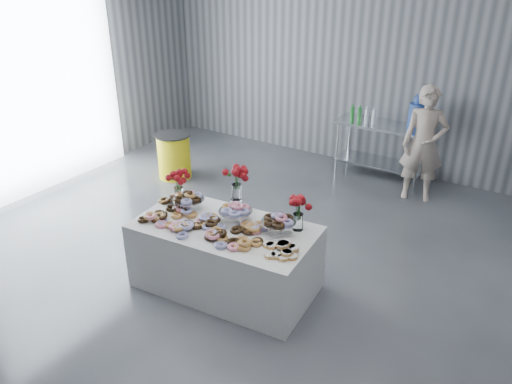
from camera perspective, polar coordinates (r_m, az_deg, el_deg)
ground at (r=5.37m, az=-4.85°, el=-12.62°), size 9.00×9.00×0.00m
room_walls at (r=4.50m, az=-8.47°, el=16.70°), size 8.04×9.04×4.02m
display_table at (r=5.41m, az=-3.53°, el=-7.41°), size 1.98×1.16×0.75m
prep_table at (r=8.22m, az=14.20°, el=5.68°), size 1.50×0.60×0.90m
donut_mounds at (r=5.16m, az=-3.98°, el=-3.74°), size 1.87×0.95×0.09m
cake_stand_left at (r=5.53m, az=-7.75°, el=-0.66°), size 0.36×0.36×0.17m
cake_stand_mid at (r=5.23m, az=-2.36°, el=-2.03°), size 0.36×0.36×0.17m
cake_stand_right at (r=5.03m, az=2.59°, el=-3.27°), size 0.36×0.36×0.17m
danish_pile at (r=4.77m, az=3.19°, el=-6.25°), size 0.48×0.48×0.11m
bouquet_left at (r=5.65m, az=-8.93°, el=1.58°), size 0.26×0.26×0.42m
bouquet_right at (r=5.02m, az=4.90°, el=-1.35°), size 0.26×0.26×0.42m
bouquet_center at (r=5.33m, az=-2.26°, el=1.36°), size 0.26×0.26×0.57m
water_jug at (r=7.93m, az=18.03°, el=8.52°), size 0.28×0.28×0.55m
drink_bottles at (r=8.10m, az=12.13°, el=8.70°), size 0.54×0.08×0.27m
person at (r=7.56m, az=18.63°, el=5.17°), size 0.71×0.58×1.69m
trash_barrel at (r=8.18m, az=-9.34°, el=4.12°), size 0.57×0.57×0.73m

